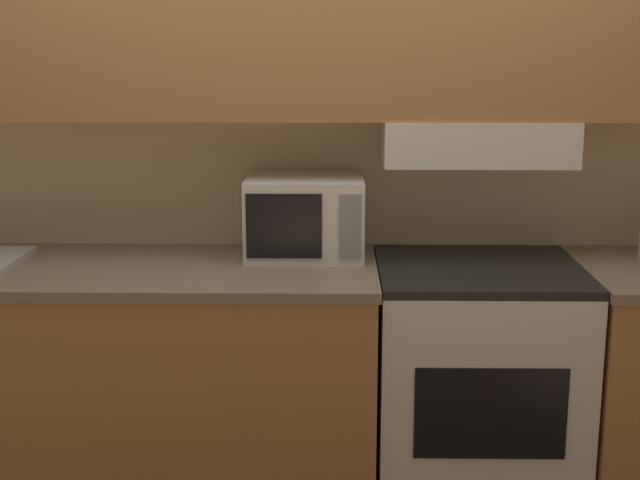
# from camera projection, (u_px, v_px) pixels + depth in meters

# --- Properties ---
(ground_plane) EXTENTS (16.00, 16.00, 0.00)m
(ground_plane) POSITION_uv_depth(u_px,v_px,m) (310.00, 464.00, 3.66)
(ground_plane) COLOR #4C3828
(wall_back) EXTENTS (5.62, 0.38, 2.55)m
(wall_back) POSITION_uv_depth(u_px,v_px,m) (313.00, 96.00, 3.26)
(wall_back) COLOR beige
(wall_back) RESTS_ON ground_plane
(lower_counter_main) EXTENTS (1.86, 0.70, 0.93)m
(lower_counter_main) POSITION_uv_depth(u_px,v_px,m) (119.00, 388.00, 3.24)
(lower_counter_main) COLOR #B27A47
(lower_counter_main) RESTS_ON ground_plane
(stove_range) EXTENTS (0.71, 0.67, 0.93)m
(stove_range) POSITION_uv_depth(u_px,v_px,m) (474.00, 390.00, 3.23)
(stove_range) COLOR white
(stove_range) RESTS_ON ground_plane
(microwave) EXTENTS (0.42, 0.34, 0.29)m
(microwave) POSITION_uv_depth(u_px,v_px,m) (305.00, 217.00, 3.24)
(microwave) COLOR white
(microwave) RESTS_ON lower_counter_main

